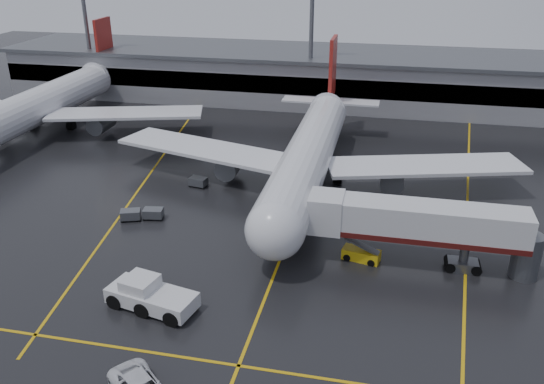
# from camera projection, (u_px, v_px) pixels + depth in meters

# --- Properties ---
(ground) EXTENTS (220.00, 220.00, 0.00)m
(ground) POSITION_uv_depth(u_px,v_px,m) (295.00, 221.00, 57.89)
(ground) COLOR black
(ground) RESTS_ON ground
(apron_line_centre) EXTENTS (0.25, 90.00, 0.02)m
(apron_line_centre) POSITION_uv_depth(u_px,v_px,m) (295.00, 221.00, 57.88)
(apron_line_centre) COLOR gold
(apron_line_centre) RESTS_ON ground
(apron_line_stop) EXTENTS (60.00, 0.25, 0.02)m
(apron_line_stop) POSITION_uv_depth(u_px,v_px,m) (239.00, 366.00, 38.29)
(apron_line_stop) COLOR gold
(apron_line_stop) RESTS_ON ground
(apron_line_left) EXTENTS (9.99, 69.35, 0.02)m
(apron_line_left) POSITION_uv_depth(u_px,v_px,m) (153.00, 170.00, 70.65)
(apron_line_left) COLOR gold
(apron_line_left) RESTS_ON ground
(apron_line_right) EXTENTS (7.57, 69.64, 0.02)m
(apron_line_right) POSITION_uv_depth(u_px,v_px,m) (468.00, 197.00, 63.31)
(apron_line_right) COLOR gold
(apron_line_right) RESTS_ON ground
(terminal) EXTENTS (122.00, 19.00, 8.60)m
(terminal) POSITION_uv_depth(u_px,v_px,m) (343.00, 77.00, 98.78)
(terminal) COLOR gray
(terminal) RESTS_ON ground
(light_mast_left) EXTENTS (3.00, 1.20, 25.45)m
(light_mast_left) POSITION_uv_depth(u_px,v_px,m) (85.00, 15.00, 98.00)
(light_mast_left) COLOR #595B60
(light_mast_left) RESTS_ON ground
(light_mast_mid) EXTENTS (3.00, 1.20, 25.45)m
(light_mast_mid) POSITION_uv_depth(u_px,v_px,m) (312.00, 21.00, 90.28)
(light_mast_mid) COLOR #595B60
(light_mast_mid) RESTS_ON ground
(main_airliner) EXTENTS (48.80, 45.60, 14.10)m
(main_airliner) POSITION_uv_depth(u_px,v_px,m) (310.00, 151.00, 64.79)
(main_airliner) COLOR silver
(main_airliner) RESTS_ON ground
(second_airliner) EXTENTS (48.80, 45.60, 14.10)m
(second_airliner) POSITION_uv_depth(u_px,v_px,m) (44.00, 103.00, 83.58)
(second_airliner) COLOR silver
(second_airliner) RESTS_ON ground
(jet_bridge) EXTENTS (19.90, 3.40, 6.05)m
(jet_bridge) POSITION_uv_depth(u_px,v_px,m) (418.00, 225.00, 48.63)
(jet_bridge) COLOR silver
(jet_bridge) RESTS_ON ground
(pushback_tractor) EXTENTS (7.60, 4.41, 2.55)m
(pushback_tractor) POSITION_uv_depth(u_px,v_px,m) (150.00, 296.00, 44.04)
(pushback_tractor) COLOR silver
(pushback_tractor) RESTS_ON ground
(belt_loader) EXTENTS (3.58, 2.16, 2.12)m
(belt_loader) POSITION_uv_depth(u_px,v_px,m) (361.00, 255.00, 50.76)
(belt_loader) COLOR gold
(belt_loader) RESTS_ON ground
(baggage_cart_a) EXTENTS (2.18, 1.59, 1.12)m
(baggage_cart_a) POSITION_uv_depth(u_px,v_px,m) (153.00, 213.00, 58.17)
(baggage_cart_a) COLOR #595B60
(baggage_cart_a) RESTS_ON ground
(baggage_cart_b) EXTENTS (2.32, 1.90, 1.12)m
(baggage_cart_b) POSITION_uv_depth(u_px,v_px,m) (131.00, 214.00, 57.90)
(baggage_cart_b) COLOR #595B60
(baggage_cart_b) RESTS_ON ground
(baggage_cart_c) EXTENTS (2.20, 1.64, 1.12)m
(baggage_cart_c) POSITION_uv_depth(u_px,v_px,m) (198.00, 182.00, 65.75)
(baggage_cart_c) COLOR #595B60
(baggage_cart_c) RESTS_ON ground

